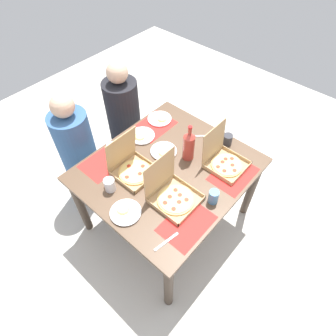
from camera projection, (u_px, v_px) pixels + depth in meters
ground_plane at (168, 218)px, 2.79m from camera, size 6.00×6.00×0.00m
dining_table at (168, 177)px, 2.29m from camera, size 1.25×1.13×0.76m
placemat_near_left at (187, 224)px, 1.89m from camera, size 0.36×0.26×0.00m
placemat_near_right at (233, 174)px, 2.17m from camera, size 0.36×0.26×0.00m
placemat_far_left at (105, 162)px, 2.25m from camera, size 0.36×0.26×0.00m
placemat_far_right at (154, 126)px, 2.52m from camera, size 0.36×0.26×0.00m
pizza_box_corner_right at (224, 160)px, 2.20m from camera, size 0.28×0.30×0.31m
pizza_box_corner_left at (172, 193)px, 1.99m from camera, size 0.30×0.30×0.34m
pizza_box_edge_far at (132, 167)px, 2.15m from camera, size 0.29×0.29×0.32m
plate_middle at (142, 136)px, 2.42m from camera, size 0.22×0.22×0.03m
plate_far_right at (164, 151)px, 2.31m from camera, size 0.21×0.21×0.03m
plate_near_left at (160, 119)px, 2.57m from camera, size 0.21×0.21×0.03m
plate_far_left at (125, 212)px, 1.94m from camera, size 0.21×0.21×0.03m
soda_bottle at (189, 145)px, 2.18m from camera, size 0.09×0.09×0.32m
cup_red at (110, 185)px, 2.04m from camera, size 0.08×0.08×0.10m
cup_spare at (213, 197)px, 1.97m from camera, size 0.07×0.07×0.11m
cup_clear_left at (227, 139)px, 2.35m from camera, size 0.08×0.08×0.09m
condiment_bowl at (112, 147)px, 2.32m from camera, size 0.09×0.09×0.04m
fork_by_near_right at (207, 136)px, 2.43m from camera, size 0.14×0.15×0.00m
fork_by_near_left at (166, 242)px, 1.81m from camera, size 0.19×0.05×0.00m
diner_left_seat at (80, 156)px, 2.60m from camera, size 0.32×0.32×1.19m
diner_right_seat at (125, 124)px, 2.86m from camera, size 0.32×0.32×1.22m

